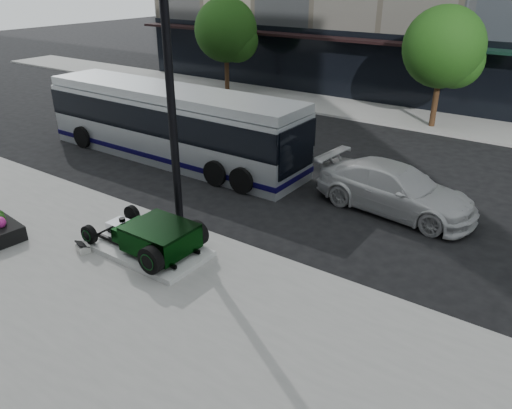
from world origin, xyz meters
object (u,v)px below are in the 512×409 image
Objects in this scene: lamppost at (172,117)px; transit_bus at (171,123)px; white_sedan at (395,189)px; hot_rod at (155,236)px.

lamppost is 0.63× the size of transit_bus.
white_sedan is at bearing 49.51° from lamppost.
lamppost reaches higher than hot_rod.
lamppost is 7.55m from white_sedan.
white_sedan is (4.16, 6.66, 0.06)m from hot_rod.
transit_bus is at bearing 135.45° from lamppost.
transit_bus is 9.54m from white_sedan.
white_sedan reaches higher than hot_rod.
lamppost reaches higher than transit_bus.
hot_rod is 3.25m from lamppost.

